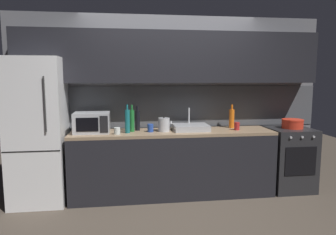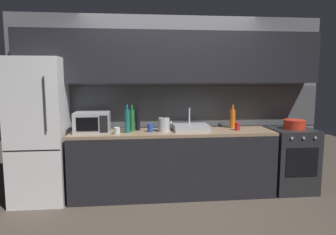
{
  "view_description": "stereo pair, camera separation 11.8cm",
  "coord_description": "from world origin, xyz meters",
  "px_view_note": "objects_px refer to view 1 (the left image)",
  "views": [
    {
      "loc": [
        -0.63,
        -3.25,
        1.63
      ],
      "look_at": [
        -0.07,
        0.9,
        1.09
      ],
      "focal_mm": 33.38,
      "sensor_mm": 36.0,
      "label": 1
    },
    {
      "loc": [
        -0.51,
        -3.26,
        1.63
      ],
      "look_at": [
        -0.07,
        0.9,
        1.09
      ],
      "focal_mm": 33.38,
      "sensor_mm": 36.0,
      "label": 2
    }
  ],
  "objects_px": {
    "oven_range": "(289,159)",
    "cooking_pot": "(292,124)",
    "kettle": "(164,125)",
    "mug_clear": "(117,131)",
    "wine_bottle_orange": "(232,118)",
    "mug_blue": "(150,128)",
    "microwave": "(92,123)",
    "mug_red": "(237,126)",
    "wine_bottle_green": "(132,120)",
    "wine_bottle_teal": "(127,121)",
    "wine_bottle_dark": "(137,120)",
    "refrigerator": "(38,131)"
  },
  "relations": [
    {
      "from": "oven_range",
      "to": "microwave",
      "type": "distance_m",
      "value": 2.85
    },
    {
      "from": "wine_bottle_teal",
      "to": "mug_blue",
      "type": "relative_size",
      "value": 3.51
    },
    {
      "from": "cooking_pot",
      "to": "kettle",
      "type": "bearing_deg",
      "value": -179.54
    },
    {
      "from": "microwave",
      "to": "kettle",
      "type": "distance_m",
      "value": 0.95
    },
    {
      "from": "wine_bottle_orange",
      "to": "wine_bottle_dark",
      "type": "xyz_separation_m",
      "value": [
        -1.36,
        -0.04,
        0.0
      ]
    },
    {
      "from": "mug_blue",
      "to": "mug_clear",
      "type": "height_order",
      "value": "mug_blue"
    },
    {
      "from": "oven_range",
      "to": "wine_bottle_green",
      "type": "xyz_separation_m",
      "value": [
        -2.27,
        0.03,
        0.6
      ]
    },
    {
      "from": "mug_red",
      "to": "wine_bottle_orange",
      "type": "bearing_deg",
      "value": 92.5
    },
    {
      "from": "mug_red",
      "to": "mug_clear",
      "type": "relative_size",
      "value": 1.25
    },
    {
      "from": "wine_bottle_orange",
      "to": "oven_range",
      "type": "bearing_deg",
      "value": -11.01
    },
    {
      "from": "oven_range",
      "to": "wine_bottle_teal",
      "type": "bearing_deg",
      "value": -178.47
    },
    {
      "from": "microwave",
      "to": "wine_bottle_teal",
      "type": "distance_m",
      "value": 0.47
    },
    {
      "from": "refrigerator",
      "to": "oven_range",
      "type": "height_order",
      "value": "refrigerator"
    },
    {
      "from": "wine_bottle_green",
      "to": "wine_bottle_orange",
      "type": "height_order",
      "value": "wine_bottle_green"
    },
    {
      "from": "oven_range",
      "to": "cooking_pot",
      "type": "bearing_deg",
      "value": 3.08
    },
    {
      "from": "refrigerator",
      "to": "wine_bottle_dark",
      "type": "xyz_separation_m",
      "value": [
        1.28,
        0.12,
        0.1
      ]
    },
    {
      "from": "oven_range",
      "to": "kettle",
      "type": "relative_size",
      "value": 4.31
    },
    {
      "from": "mug_red",
      "to": "kettle",
      "type": "bearing_deg",
      "value": 178.73
    },
    {
      "from": "microwave",
      "to": "mug_red",
      "type": "relative_size",
      "value": 4.23
    },
    {
      "from": "kettle",
      "to": "wine_bottle_green",
      "type": "relative_size",
      "value": 0.58
    },
    {
      "from": "wine_bottle_dark",
      "to": "mug_red",
      "type": "bearing_deg",
      "value": -6.53
    },
    {
      "from": "kettle",
      "to": "wine_bottle_dark",
      "type": "bearing_deg",
      "value": 159.08
    },
    {
      "from": "oven_range",
      "to": "wine_bottle_teal",
      "type": "distance_m",
      "value": 2.41
    },
    {
      "from": "oven_range",
      "to": "mug_red",
      "type": "relative_size",
      "value": 8.27
    },
    {
      "from": "wine_bottle_teal",
      "to": "mug_red",
      "type": "xyz_separation_m",
      "value": [
        1.51,
        0.03,
        -0.1
      ]
    },
    {
      "from": "microwave",
      "to": "mug_clear",
      "type": "xyz_separation_m",
      "value": [
        0.33,
        -0.17,
        -0.09
      ]
    },
    {
      "from": "microwave",
      "to": "mug_clear",
      "type": "distance_m",
      "value": 0.38
    },
    {
      "from": "wine_bottle_orange",
      "to": "mug_blue",
      "type": "height_order",
      "value": "wine_bottle_orange"
    },
    {
      "from": "wine_bottle_teal",
      "to": "mug_clear",
      "type": "relative_size",
      "value": 4.32
    },
    {
      "from": "wine_bottle_green",
      "to": "wine_bottle_dark",
      "type": "bearing_deg",
      "value": 48.98
    },
    {
      "from": "oven_range",
      "to": "cooking_pot",
      "type": "xyz_separation_m",
      "value": [
        0.03,
        0.0,
        0.52
      ]
    },
    {
      "from": "kettle",
      "to": "wine_bottle_green",
      "type": "bearing_deg",
      "value": 173.93
    },
    {
      "from": "microwave",
      "to": "cooking_pot",
      "type": "distance_m",
      "value": 2.82
    },
    {
      "from": "wine_bottle_orange",
      "to": "mug_red",
      "type": "bearing_deg",
      "value": -87.5
    },
    {
      "from": "kettle",
      "to": "mug_clear",
      "type": "relative_size",
      "value": 2.4
    },
    {
      "from": "microwave",
      "to": "refrigerator",
      "type": "bearing_deg",
      "value": -178.45
    },
    {
      "from": "cooking_pot",
      "to": "mug_clear",
      "type": "bearing_deg",
      "value": -176.61
    },
    {
      "from": "oven_range",
      "to": "mug_clear",
      "type": "relative_size",
      "value": 10.32
    },
    {
      "from": "wine_bottle_green",
      "to": "wine_bottle_dark",
      "type": "relative_size",
      "value": 1.07
    },
    {
      "from": "kettle",
      "to": "wine_bottle_green",
      "type": "distance_m",
      "value": 0.43
    },
    {
      "from": "mug_blue",
      "to": "cooking_pot",
      "type": "xyz_separation_m",
      "value": [
        2.05,
        0.03,
        0.01
      ]
    },
    {
      "from": "wine_bottle_dark",
      "to": "cooking_pot",
      "type": "height_order",
      "value": "wine_bottle_dark"
    },
    {
      "from": "kettle",
      "to": "mug_red",
      "type": "xyz_separation_m",
      "value": [
        1.02,
        -0.02,
        -0.04
      ]
    },
    {
      "from": "refrigerator",
      "to": "mug_blue",
      "type": "xyz_separation_m",
      "value": [
        1.45,
        -0.03,
        0.01
      ]
    },
    {
      "from": "oven_range",
      "to": "kettle",
      "type": "bearing_deg",
      "value": -179.58
    },
    {
      "from": "mug_clear",
      "to": "wine_bottle_orange",
      "type": "bearing_deg",
      "value": 10.65
    },
    {
      "from": "oven_range",
      "to": "wine_bottle_teal",
      "type": "height_order",
      "value": "wine_bottle_teal"
    },
    {
      "from": "kettle",
      "to": "mug_red",
      "type": "height_order",
      "value": "kettle"
    },
    {
      "from": "wine_bottle_teal",
      "to": "oven_range",
      "type": "bearing_deg",
      "value": 1.53
    },
    {
      "from": "microwave",
      "to": "wine_bottle_teal",
      "type": "bearing_deg",
      "value": -10.02
    }
  ]
}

